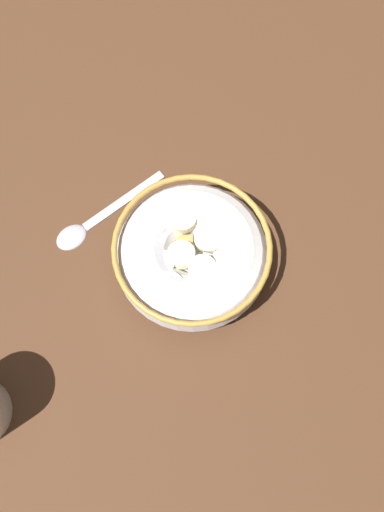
# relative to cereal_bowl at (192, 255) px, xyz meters

# --- Properties ---
(ground_plane) EXTENTS (1.13, 1.13, 0.02)m
(ground_plane) POSITION_rel_cereal_bowl_xyz_m (0.00, 0.00, -0.04)
(ground_plane) COLOR #472B19
(cereal_bowl) EXTENTS (0.16, 0.16, 0.06)m
(cereal_bowl) POSITION_rel_cereal_bowl_xyz_m (0.00, 0.00, 0.00)
(cereal_bowl) COLOR silver
(cereal_bowl) RESTS_ON ground_plane
(spoon) EXTENTS (0.11, 0.12, 0.01)m
(spoon) POSITION_rel_cereal_bowl_xyz_m (0.12, -0.02, -0.03)
(spoon) COLOR #A5A5AD
(spoon) RESTS_ON ground_plane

